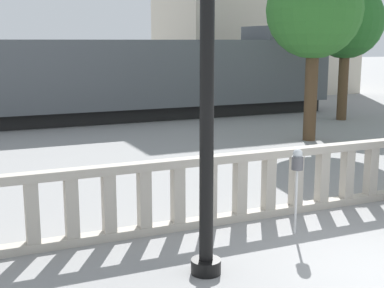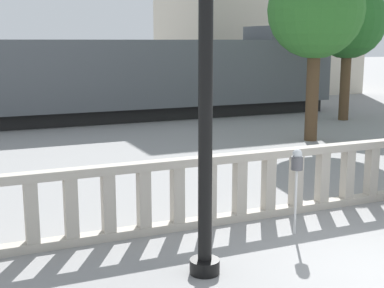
% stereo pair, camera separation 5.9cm
% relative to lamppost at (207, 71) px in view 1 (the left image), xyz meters
% --- Properties ---
extents(balustrade, '(16.88, 0.24, 1.24)m').
position_rel_lamppost_xyz_m(balustrade, '(2.40, 1.78, -2.18)').
color(balustrade, '#ADA599').
rests_on(balustrade, ground).
extents(lamppost, '(0.42, 0.42, 5.43)m').
position_rel_lamppost_xyz_m(lamppost, '(0.00, 0.00, 0.00)').
color(lamppost, black).
rests_on(lamppost, ground).
extents(parking_meter, '(0.19, 0.19, 1.45)m').
position_rel_lamppost_xyz_m(parking_meter, '(2.03, 0.80, -1.61)').
color(parking_meter, silver).
rests_on(parking_meter, ground).
extents(train_near, '(23.50, 2.86, 3.82)m').
position_rel_lamppost_xyz_m(train_near, '(0.87, 14.82, -1.09)').
color(train_near, black).
rests_on(train_near, ground).
extents(tree_left, '(3.00, 3.00, 5.62)m').
position_rel_lamppost_xyz_m(tree_left, '(7.39, 7.81, 1.28)').
color(tree_left, '#4C3823').
rests_on(tree_left, ground).
extents(tree_right, '(2.96, 2.96, 5.44)m').
position_rel_lamppost_xyz_m(tree_right, '(11.37, 11.10, 1.12)').
color(tree_right, '#4C3823').
rests_on(tree_right, ground).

